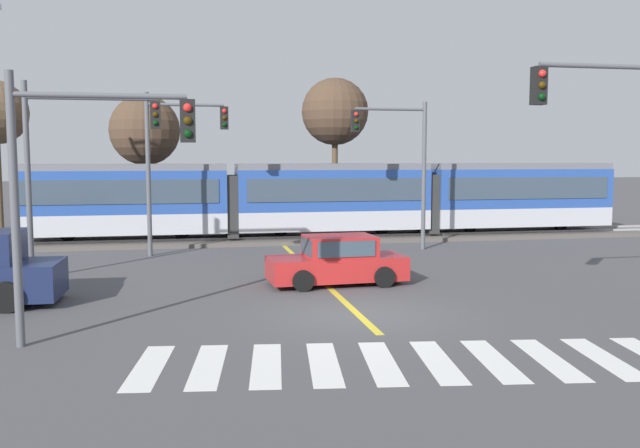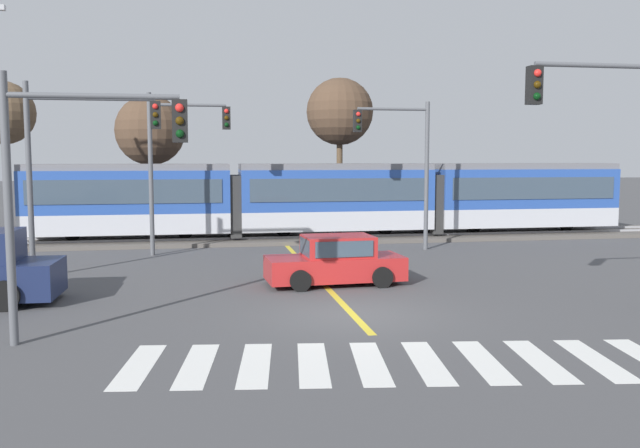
# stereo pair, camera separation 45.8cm
# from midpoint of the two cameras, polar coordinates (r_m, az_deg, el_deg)

# --- Properties ---
(ground_plane) EXTENTS (200.00, 200.00, 0.00)m
(ground_plane) POSITION_cam_midpoint_polar(r_m,az_deg,el_deg) (17.14, 3.54, -7.61)
(ground_plane) COLOR #474749
(track_bed) EXTENTS (120.00, 4.00, 0.18)m
(track_bed) POSITION_cam_midpoint_polar(r_m,az_deg,el_deg) (31.91, -2.83, -1.24)
(track_bed) COLOR #56514C
(track_bed) RESTS_ON ground
(rail_near) EXTENTS (120.00, 0.08, 0.10)m
(rail_near) POSITION_cam_midpoint_polar(r_m,az_deg,el_deg) (31.19, -2.66, -1.14)
(rail_near) COLOR #939399
(rail_near) RESTS_ON track_bed
(rail_far) EXTENTS (120.00, 0.08, 0.10)m
(rail_far) POSITION_cam_midpoint_polar(r_m,az_deg,el_deg) (32.61, -2.98, -0.84)
(rail_far) COLOR #939399
(rail_far) RESTS_ON track_bed
(light_rail_tram) EXTENTS (28.00, 2.64, 3.43)m
(light_rail_tram) POSITION_cam_midpoint_polar(r_m,az_deg,el_deg) (32.15, 1.70, 2.32)
(light_rail_tram) COLOR #B7BAC1
(light_rail_tram) RESTS_ON track_bed
(crosswalk_stripe_0) EXTENTS (0.91, 2.85, 0.01)m
(crosswalk_stripe_0) POSITION_cam_midpoint_polar(r_m,az_deg,el_deg) (13.44, -14.07, -11.51)
(crosswalk_stripe_0) COLOR silver
(crosswalk_stripe_0) RESTS_ON ground
(crosswalk_stripe_1) EXTENTS (0.91, 2.85, 0.01)m
(crosswalk_stripe_1) POSITION_cam_midpoint_polar(r_m,az_deg,el_deg) (13.27, -9.31, -11.64)
(crosswalk_stripe_1) COLOR silver
(crosswalk_stripe_1) RESTS_ON ground
(crosswalk_stripe_2) EXTENTS (0.91, 2.85, 0.01)m
(crosswalk_stripe_2) POSITION_cam_midpoint_polar(r_m,az_deg,el_deg) (13.19, -4.46, -11.69)
(crosswalk_stripe_2) COLOR silver
(crosswalk_stripe_2) RESTS_ON ground
(crosswalk_stripe_3) EXTENTS (0.91, 2.85, 0.01)m
(crosswalk_stripe_3) POSITION_cam_midpoint_polar(r_m,az_deg,el_deg) (13.20, 0.42, -11.66)
(crosswalk_stripe_3) COLOR silver
(crosswalk_stripe_3) RESTS_ON ground
(crosswalk_stripe_4) EXTENTS (0.91, 2.85, 0.01)m
(crosswalk_stripe_4) POSITION_cam_midpoint_polar(r_m,az_deg,el_deg) (13.30, 5.26, -11.55)
(crosswalk_stripe_4) COLOR silver
(crosswalk_stripe_4) RESTS_ON ground
(crosswalk_stripe_5) EXTENTS (0.91, 2.85, 0.01)m
(crosswalk_stripe_5) POSITION_cam_midpoint_polar(r_m,az_deg,el_deg) (13.49, 9.98, -11.37)
(crosswalk_stripe_5) COLOR silver
(crosswalk_stripe_5) RESTS_ON ground
(crosswalk_stripe_6) EXTENTS (0.91, 2.85, 0.01)m
(crosswalk_stripe_6) POSITION_cam_midpoint_polar(r_m,az_deg,el_deg) (13.76, 14.54, -11.11)
(crosswalk_stripe_6) COLOR silver
(crosswalk_stripe_6) RESTS_ON ground
(crosswalk_stripe_7) EXTENTS (0.91, 2.85, 0.01)m
(crosswalk_stripe_7) POSITION_cam_midpoint_polar(r_m,az_deg,el_deg) (14.12, 18.89, -10.81)
(crosswalk_stripe_7) COLOR silver
(crosswalk_stripe_7) RESTS_ON ground
(crosswalk_stripe_8) EXTENTS (0.91, 2.85, 0.01)m
(crosswalk_stripe_8) POSITION_cam_midpoint_polar(r_m,az_deg,el_deg) (14.55, 23.00, -10.47)
(crosswalk_stripe_8) COLOR silver
(crosswalk_stripe_8) RESTS_ON ground
(lane_centre_line) EXTENTS (0.20, 15.26, 0.01)m
(lane_centre_line) POSITION_cam_midpoint_polar(r_m,az_deg,el_deg) (22.50, 0.22, -4.38)
(lane_centre_line) COLOR gold
(lane_centre_line) RESTS_ON ground
(sedan_crossing) EXTENTS (4.29, 2.10, 1.52)m
(sedan_crossing) POSITION_cam_midpoint_polar(r_m,az_deg,el_deg) (20.92, 1.92, -3.22)
(sedan_crossing) COLOR #B22323
(sedan_crossing) RESTS_ON ground
(traffic_light_near_left) EXTENTS (3.75, 0.38, 5.67)m
(traffic_light_near_left) POSITION_cam_midpoint_polar(r_m,az_deg,el_deg) (14.93, -19.27, 4.61)
(traffic_light_near_left) COLOR #515459
(traffic_light_near_left) RESTS_ON ground
(traffic_light_far_left) EXTENTS (3.25, 0.38, 6.45)m
(traffic_light_far_left) POSITION_cam_midpoint_polar(r_m,az_deg,el_deg) (27.57, -11.51, 6.11)
(traffic_light_far_left) COLOR #515459
(traffic_light_far_left) RESTS_ON ground
(traffic_light_mid_left) EXTENTS (4.25, 0.38, 6.33)m
(traffic_light_mid_left) POSITION_cam_midpoint_polar(r_m,az_deg,el_deg) (23.30, -19.47, 5.93)
(traffic_light_mid_left) COLOR #515459
(traffic_light_mid_left) RESTS_ON ground
(traffic_light_far_right) EXTENTS (3.25, 0.38, 6.22)m
(traffic_light_far_right) POSITION_cam_midpoint_polar(r_m,az_deg,el_deg) (28.61, 7.46, 6.00)
(traffic_light_far_right) COLOR #515459
(traffic_light_far_right) RESTS_ON ground
(traffic_light_near_right) EXTENTS (3.75, 0.38, 6.43)m
(traffic_light_near_right) POSITION_cam_midpoint_polar(r_m,az_deg,el_deg) (18.28, 24.59, 6.27)
(traffic_light_near_right) COLOR #515459
(traffic_light_near_right) RESTS_ON ground
(bare_tree_far_west) EXTENTS (3.23, 3.23, 7.79)m
(bare_tree_far_west) POSITION_cam_midpoint_polar(r_m,az_deg,el_deg) (38.56, -24.84, 8.42)
(bare_tree_far_west) COLOR brown
(bare_tree_far_west) RESTS_ON ground
(bare_tree_west) EXTENTS (3.68, 3.68, 7.16)m
(bare_tree_west) POSITION_cam_midpoint_polar(r_m,az_deg,el_deg) (37.07, -13.77, 7.63)
(bare_tree_west) COLOR brown
(bare_tree_west) RESTS_ON ground
(bare_tree_east) EXTENTS (3.58, 3.58, 8.13)m
(bare_tree_east) POSITION_cam_midpoint_polar(r_m,az_deg,el_deg) (36.68, 2.03, 9.38)
(bare_tree_east) COLOR brown
(bare_tree_east) RESTS_ON ground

